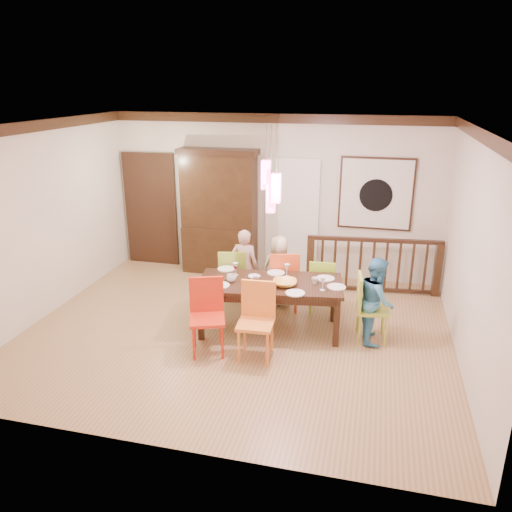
% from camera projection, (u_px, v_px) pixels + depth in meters
% --- Properties ---
extents(floor, '(6.00, 6.00, 0.00)m').
position_uv_depth(floor, '(237.00, 332.00, 7.21)').
color(floor, '#967548').
rests_on(floor, ground).
extents(ceiling, '(6.00, 6.00, 0.00)m').
position_uv_depth(ceiling, '(234.00, 125.00, 6.25)').
color(ceiling, white).
rests_on(ceiling, wall_back).
extents(wall_back, '(6.00, 0.00, 6.00)m').
position_uv_depth(wall_back, '(273.00, 197.00, 9.02)').
color(wall_back, beige).
rests_on(wall_back, floor).
extents(wall_left, '(0.00, 5.00, 5.00)m').
position_uv_depth(wall_left, '(41.00, 222.00, 7.40)').
color(wall_left, beige).
rests_on(wall_left, floor).
extents(wall_right, '(0.00, 5.00, 5.00)m').
position_uv_depth(wall_right, '(473.00, 253.00, 6.05)').
color(wall_right, beige).
rests_on(wall_right, floor).
extents(crown_molding, '(6.00, 5.00, 0.16)m').
position_uv_depth(crown_molding, '(234.00, 132.00, 6.27)').
color(crown_molding, black).
rests_on(crown_molding, wall_back).
extents(panel_door, '(1.04, 0.07, 2.24)m').
position_uv_depth(panel_door, '(151.00, 211.00, 9.64)').
color(panel_door, black).
rests_on(panel_door, wall_back).
extents(white_doorway, '(0.97, 0.05, 2.22)m').
position_uv_depth(white_doorway, '(292.00, 220.00, 9.04)').
color(white_doorway, silver).
rests_on(white_doorway, wall_back).
extents(painting, '(1.25, 0.06, 1.25)m').
position_uv_depth(painting, '(376.00, 194.00, 8.53)').
color(painting, black).
rests_on(painting, wall_back).
extents(pendant_cluster, '(0.27, 0.21, 1.14)m').
position_uv_depth(pendant_cluster, '(271.00, 187.00, 6.57)').
color(pendant_cluster, '#F14886').
rests_on(pendant_cluster, ceiling).
extents(dining_table, '(2.13, 1.19, 0.75)m').
position_uv_depth(dining_table, '(270.00, 288.00, 7.05)').
color(dining_table, black).
rests_on(dining_table, floor).
extents(chair_far_left, '(0.52, 0.52, 0.95)m').
position_uv_depth(chair_far_left, '(233.00, 273.00, 7.92)').
color(chair_far_left, '#88A832').
rests_on(chair_far_left, floor).
extents(chair_far_mid, '(0.54, 0.54, 0.99)m').
position_uv_depth(chair_far_mid, '(284.00, 276.00, 7.75)').
color(chair_far_mid, '#CF461A').
rests_on(chair_far_mid, floor).
extents(chair_far_right, '(0.42, 0.42, 0.88)m').
position_uv_depth(chair_far_right, '(322.00, 281.00, 7.70)').
color(chair_far_right, '#90BF2A').
rests_on(chair_far_right, floor).
extents(chair_near_left, '(0.58, 0.58, 1.00)m').
position_uv_depth(chair_near_left, '(207.00, 313.00, 6.47)').
color(chair_near_left, red).
rests_on(chair_near_left, floor).
extents(chair_near_mid, '(0.48, 0.48, 1.00)m').
position_uv_depth(chair_near_mid, '(256.00, 318.00, 6.35)').
color(chair_near_mid, orange).
rests_on(chair_near_mid, floor).
extents(chair_end_right, '(0.47, 0.47, 0.95)m').
position_uv_depth(chair_end_right, '(373.00, 304.00, 6.82)').
color(chair_end_right, '#B0BF3B').
rests_on(chair_end_right, floor).
extents(china_hutch, '(1.45, 0.46, 2.30)m').
position_uv_depth(china_hutch, '(219.00, 212.00, 9.15)').
color(china_hutch, black).
rests_on(china_hutch, floor).
extents(balustrade, '(2.24, 0.30, 0.96)m').
position_uv_depth(balustrade, '(373.00, 264.00, 8.41)').
color(balustrade, black).
rests_on(balustrade, floor).
extents(person_far_left, '(0.45, 0.30, 1.23)m').
position_uv_depth(person_far_left, '(244.00, 266.00, 8.00)').
color(person_far_left, beige).
rests_on(person_far_left, floor).
extents(person_far_mid, '(0.58, 0.39, 1.15)m').
position_uv_depth(person_far_mid, '(279.00, 271.00, 7.90)').
color(person_far_mid, '#C1B792').
rests_on(person_far_mid, floor).
extents(person_end_right, '(0.52, 0.63, 1.21)m').
position_uv_depth(person_end_right, '(376.00, 300.00, 6.79)').
color(person_end_right, '#4390BC').
rests_on(person_end_right, floor).
extents(serving_bowl, '(0.38, 0.38, 0.08)m').
position_uv_depth(serving_bowl, '(285.00, 283.00, 6.87)').
color(serving_bowl, gold).
rests_on(serving_bowl, dining_table).
extents(small_bowl, '(0.23, 0.23, 0.05)m').
position_uv_depth(small_bowl, '(254.00, 277.00, 7.10)').
color(small_bowl, white).
rests_on(small_bowl, dining_table).
extents(cup_left, '(0.15, 0.15, 0.11)m').
position_uv_depth(cup_left, '(231.00, 278.00, 7.01)').
color(cup_left, silver).
rests_on(cup_left, dining_table).
extents(cup_right, '(0.12, 0.12, 0.09)m').
position_uv_depth(cup_right, '(315.00, 281.00, 6.94)').
color(cup_right, silver).
rests_on(cup_right, dining_table).
extents(plate_far_left, '(0.26, 0.26, 0.01)m').
position_uv_depth(plate_far_left, '(226.00, 269.00, 7.48)').
color(plate_far_left, white).
rests_on(plate_far_left, dining_table).
extents(plate_far_mid, '(0.26, 0.26, 0.01)m').
position_uv_depth(plate_far_mid, '(276.00, 273.00, 7.33)').
color(plate_far_mid, white).
rests_on(plate_far_mid, dining_table).
extents(plate_far_right, '(0.26, 0.26, 0.01)m').
position_uv_depth(plate_far_right, '(326.00, 278.00, 7.13)').
color(plate_far_right, white).
rests_on(plate_far_right, dining_table).
extents(plate_near_left, '(0.26, 0.26, 0.01)m').
position_uv_depth(plate_near_left, '(220.00, 285.00, 6.88)').
color(plate_near_left, white).
rests_on(plate_near_left, dining_table).
extents(plate_near_mid, '(0.26, 0.26, 0.01)m').
position_uv_depth(plate_near_mid, '(295.00, 293.00, 6.63)').
color(plate_near_mid, white).
rests_on(plate_near_mid, dining_table).
extents(plate_end_right, '(0.26, 0.26, 0.01)m').
position_uv_depth(plate_end_right, '(336.00, 287.00, 6.82)').
color(plate_end_right, white).
rests_on(plate_end_right, dining_table).
extents(wine_glass_a, '(0.08, 0.08, 0.19)m').
position_uv_depth(wine_glass_a, '(236.00, 269.00, 7.23)').
color(wine_glass_a, '#590C19').
rests_on(wine_glass_a, dining_table).
extents(wine_glass_b, '(0.08, 0.08, 0.19)m').
position_uv_depth(wine_glass_b, '(287.00, 270.00, 7.18)').
color(wine_glass_b, silver).
rests_on(wine_glass_b, dining_table).
extents(wine_glass_c, '(0.08, 0.08, 0.19)m').
position_uv_depth(wine_glass_c, '(255.00, 282.00, 6.76)').
color(wine_glass_c, '#590C19').
rests_on(wine_glass_c, dining_table).
extents(wine_glass_d, '(0.08, 0.08, 0.19)m').
position_uv_depth(wine_glass_d, '(323.00, 284.00, 6.71)').
color(wine_glass_d, silver).
rests_on(wine_glass_d, dining_table).
extents(napkin, '(0.18, 0.14, 0.01)m').
position_uv_depth(napkin, '(266.00, 290.00, 6.73)').
color(napkin, '#D83359').
rests_on(napkin, dining_table).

